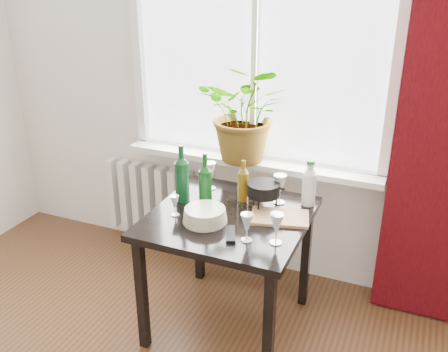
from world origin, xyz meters
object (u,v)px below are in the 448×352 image
at_px(radiator, 156,201).
at_px(tv_remote, 231,234).
at_px(bottle_amber, 243,180).
at_px(wineglass_back_left, 210,175).
at_px(wine_bottle_right, 205,180).
at_px(wineglass_front_left, 175,206).
at_px(wine_bottle_left, 182,173).
at_px(potted_plant, 247,113).
at_px(wineglass_front_right, 247,227).
at_px(wineglass_back_center, 280,189).
at_px(plate_stack, 205,215).
at_px(cleaning_bottle, 309,183).
at_px(table, 229,229).
at_px(fondue_pot, 263,195).
at_px(wineglass_far_right, 276,228).
at_px(cutting_board, 280,217).

xyz_separation_m(radiator, tv_remote, (0.94, -0.84, 0.37)).
relative_size(bottle_amber, wineglass_back_left, 1.45).
distance_m(wine_bottle_right, wineglass_front_left, 0.23).
bearing_deg(wineglass_back_left, wine_bottle_left, -110.39).
bearing_deg(wineglass_front_left, potted_plant, 76.68).
bearing_deg(bottle_amber, wineglass_front_right, -66.72).
xyz_separation_m(wineglass_back_center, wineglass_back_left, (-0.45, 0.03, -0.00)).
bearing_deg(tv_remote, bottle_amber, 79.38).
bearing_deg(plate_stack, wineglass_front_left, 178.84).
relative_size(radiator, cleaning_bottle, 2.95).
relative_size(table, wineglass_front_left, 7.14).
xyz_separation_m(wineglass_back_left, tv_remote, (0.33, -0.49, -0.08)).
bearing_deg(bottle_amber, cleaning_bottle, 14.66).
xyz_separation_m(wine_bottle_right, wineglass_back_left, (-0.07, 0.22, -0.07)).
distance_m(potted_plant, wine_bottle_left, 0.59).
relative_size(radiator, potted_plant, 1.27).
height_order(bottle_amber, wineglass_back_center, bottle_amber).
distance_m(wineglass_back_left, wineglass_front_left, 0.40).
relative_size(wine_bottle_right, fondue_pot, 1.52).
distance_m(wineglass_far_right, wineglass_back_center, 0.45).
distance_m(wine_bottle_right, wineglass_back_left, 0.24).
bearing_deg(wine_bottle_left, cutting_board, 0.22).
height_order(potted_plant, cleaning_bottle, potted_plant).
bearing_deg(cleaning_bottle, plate_stack, -137.27).
bearing_deg(wineglass_back_center, plate_stack, -128.56).
relative_size(wine_bottle_left, wineglass_front_left, 2.93).
height_order(radiator, table, table).
bearing_deg(wine_bottle_left, radiator, 133.09).
height_order(wine_bottle_right, wineglass_back_left, wine_bottle_right).
bearing_deg(potted_plant, wineglass_back_center, -44.31).
xyz_separation_m(wine_bottle_right, wineglass_back_center, (0.38, 0.19, -0.07)).
relative_size(table, fondue_pot, 4.03).
xyz_separation_m(potted_plant, wine_bottle_right, (-0.06, -0.51, -0.26)).
height_order(table, wine_bottle_right, wine_bottle_right).
bearing_deg(wine_bottle_right, cutting_board, 1.06).
relative_size(wineglass_front_right, tv_remote, 0.96).
xyz_separation_m(wine_bottle_left, wineglass_front_left, (0.05, -0.18, -0.11)).
height_order(wineglass_front_right, tv_remote, wineglass_front_right).
distance_m(radiator, wineglass_front_right, 1.41).
xyz_separation_m(wineglass_front_right, wineglass_far_right, (0.14, 0.03, 0.01)).
relative_size(radiator, wineglass_back_left, 4.56).
bearing_deg(wineglass_far_right, bottle_amber, 129.70).
bearing_deg(radiator, wine_bottle_right, -40.10).
bearing_deg(wineglass_back_left, cleaning_bottle, 1.85).
bearing_deg(wine_bottle_left, wineglass_far_right, -21.22).
height_order(wineglass_back_center, wineglass_front_left, wineglass_back_center).
relative_size(wine_bottle_left, wine_bottle_right, 1.09).
xyz_separation_m(fondue_pot, cutting_board, (0.13, -0.11, -0.06)).
distance_m(wine_bottle_right, wineglass_front_right, 0.46).
bearing_deg(wine_bottle_right, wineglass_back_center, 26.97).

